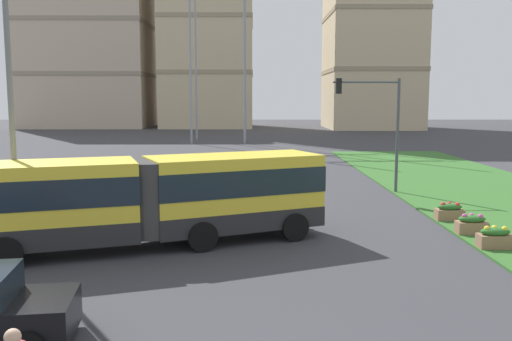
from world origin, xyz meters
TOP-DOWN VIEW (x-y plane):
  - articulated_bus at (-3.98, 11.40)m, footprint 11.86×6.54m
  - car_silver_hatch at (-6.04, 24.45)m, footprint 4.60×2.48m
  - flower_planter_3 at (7.37, 10.79)m, footprint 1.10×0.56m
  - flower_planter_4 at (7.37, 12.74)m, footprint 1.10×0.56m
  - flower_planter_5 at (7.37, 15.04)m, footprint 1.10×0.56m
  - traffic_light_far_right at (5.85, 22.00)m, footprint 3.53×0.28m
  - streetlight_left at (-8.50, 11.04)m, footprint 0.70×0.28m
  - apartment_tower_west at (-30.00, 94.98)m, footprint 22.00×19.40m
  - transmission_pylon at (-4.56, 58.38)m, footprint 9.00×6.24m

SIDE VIEW (x-z plane):
  - flower_planter_3 at x=7.37m, z-range 0.06..0.80m
  - flower_planter_4 at x=7.37m, z-range 0.06..0.80m
  - flower_planter_5 at x=7.37m, z-range 0.06..0.80m
  - car_silver_hatch at x=-6.04m, z-range -0.04..1.54m
  - articulated_bus at x=-3.98m, z-range 0.15..3.15m
  - traffic_light_far_right at x=5.85m, z-range 1.11..7.17m
  - streetlight_left at x=-8.50m, z-range 0.45..9.81m
  - transmission_pylon at x=-4.56m, z-range 1.41..30.40m
  - apartment_tower_west at x=-30.00m, z-range 0.02..35.62m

